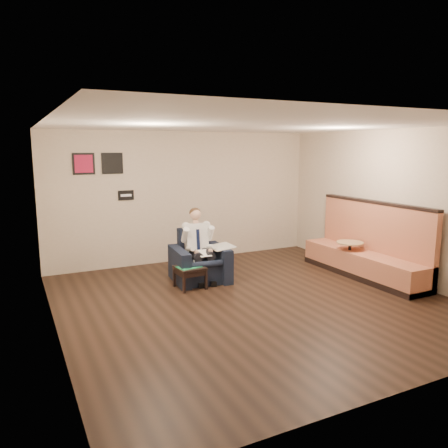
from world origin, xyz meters
name	(u,v)px	position (x,y,z in m)	size (l,w,h in m)	color
ground	(254,301)	(0.00, 0.00, 0.00)	(6.00, 6.00, 0.00)	black
wall_back	(185,197)	(0.00, 3.00, 1.40)	(6.00, 0.02, 2.80)	beige
wall_front	(413,258)	(0.00, -3.00, 1.40)	(6.00, 0.02, 2.80)	beige
wall_left	(51,232)	(-3.00, 0.00, 1.40)	(0.02, 6.00, 2.80)	beige
wall_right	(394,205)	(3.00, 0.00, 1.40)	(0.02, 6.00, 2.80)	beige
ceiling	(256,125)	(0.00, 0.00, 2.80)	(6.00, 6.00, 0.02)	white
seating_sign	(126,195)	(-1.30, 2.98, 1.50)	(0.32, 0.02, 0.20)	black
art_print_left	(84,164)	(-2.10, 2.98, 2.15)	(0.42, 0.03, 0.42)	#B3163D
art_print_right	(112,163)	(-1.55, 2.98, 2.15)	(0.42, 0.03, 0.42)	black
armchair	(200,256)	(-0.35, 1.41, 0.47)	(0.97, 0.97, 0.94)	black
seated_man	(202,248)	(-0.36, 1.29, 0.64)	(0.61, 0.92, 1.29)	silver
lap_papers	(204,253)	(-0.37, 1.19, 0.58)	(0.21, 0.31, 0.01)	white
newspaper	(221,247)	(0.03, 1.28, 0.64)	(0.41, 0.51, 0.01)	silver
side_table	(190,277)	(-0.68, 1.08, 0.19)	(0.47, 0.47, 0.39)	black
green_folder	(189,267)	(-0.71, 1.07, 0.39)	(0.39, 0.28, 0.01)	#2AD276
coffee_mug	(195,262)	(-0.53, 1.20, 0.43)	(0.07, 0.07, 0.08)	white
smartphone	(189,264)	(-0.65, 1.22, 0.39)	(0.12, 0.06, 0.01)	black
banquette	(364,240)	(2.59, 0.28, 0.71)	(0.67, 2.79, 1.43)	#B46445
cafe_table	(349,258)	(2.46, 0.52, 0.32)	(0.52, 0.52, 0.64)	tan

